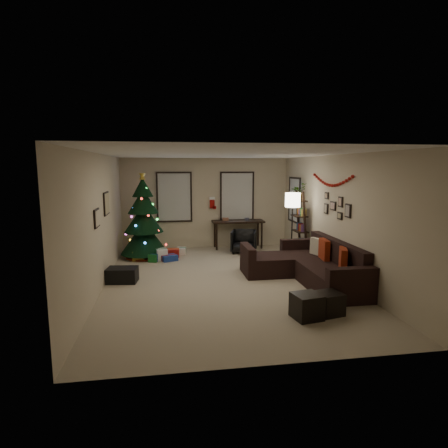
{
  "coord_description": "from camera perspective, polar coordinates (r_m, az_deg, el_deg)",
  "views": [
    {
      "loc": [
        -1.19,
        -7.62,
        2.43
      ],
      "look_at": [
        0.1,
        0.6,
        1.15
      ],
      "focal_mm": 29.68,
      "sensor_mm": 36.0,
      "label": 1
    }
  ],
  "objects": [
    {
      "name": "floor",
      "position": [
        8.09,
        -0.04,
        -8.74
      ],
      "size": [
        7.0,
        7.0,
        0.0
      ],
      "primitive_type": "plane",
      "color": "tan",
      "rests_on": "ground"
    },
    {
      "name": "ceiling",
      "position": [
        7.72,
        -0.05,
        10.75
      ],
      "size": [
        7.0,
        7.0,
        0.0
      ],
      "primitive_type": "plane",
      "rotation": [
        3.14,
        0.0,
        0.0
      ],
      "color": "white",
      "rests_on": "floor"
    },
    {
      "name": "wall_back",
      "position": [
        11.24,
        -2.79,
        3.22
      ],
      "size": [
        5.0,
        0.0,
        5.0
      ],
      "primitive_type": "plane",
      "rotation": [
        1.57,
        0.0,
        0.0
      ],
      "color": "#C5B596",
      "rests_on": "floor"
    },
    {
      "name": "wall_front",
      "position": [
        4.42,
        6.98,
        -5.46
      ],
      "size": [
        5.0,
        0.0,
        5.0
      ],
      "primitive_type": "plane",
      "rotation": [
        -1.57,
        0.0,
        0.0
      ],
      "color": "#C5B596",
      "rests_on": "floor"
    },
    {
      "name": "wall_left",
      "position": [
        7.81,
        -18.48,
        0.34
      ],
      "size": [
        0.0,
        7.0,
        7.0
      ],
      "primitive_type": "plane",
      "rotation": [
        1.57,
        0.0,
        1.57
      ],
      "color": "#C5B596",
      "rests_on": "floor"
    },
    {
      "name": "wall_right",
      "position": [
        8.54,
        16.78,
        1.1
      ],
      "size": [
        0.0,
        7.0,
        7.0
      ],
      "primitive_type": "plane",
      "rotation": [
        1.57,
        0.0,
        -1.57
      ],
      "color": "#C5B596",
      "rests_on": "floor"
    },
    {
      "name": "window_back_left",
      "position": [
        11.13,
        -7.67,
        4.13
      ],
      "size": [
        1.05,
        0.06,
        1.5
      ],
      "color": "#728CB2",
      "rests_on": "wall_back"
    },
    {
      "name": "window_back_right",
      "position": [
        11.33,
        2.01,
        4.28
      ],
      "size": [
        1.05,
        0.06,
        1.5
      ],
      "color": "#728CB2",
      "rests_on": "wall_back"
    },
    {
      "name": "window_right_wall",
      "position": [
        10.85,
        10.86,
        3.67
      ],
      "size": [
        0.06,
        0.9,
        1.3
      ],
      "color": "#728CB2",
      "rests_on": "wall_right"
    },
    {
      "name": "christmas_tree",
      "position": [
        10.2,
        -12.26,
        0.34
      ],
      "size": [
        1.27,
        1.27,
        2.36
      ],
      "rotation": [
        0.0,
        0.0,
        0.0
      ],
      "color": "black",
      "rests_on": "floor"
    },
    {
      "name": "presents",
      "position": [
        10.07,
        -9.29,
        -4.69
      ],
      "size": [
        1.43,
        1.01,
        0.3
      ],
      "rotation": [
        0.0,
        0.0,
        0.03
      ],
      "color": "silver",
      "rests_on": "floor"
    },
    {
      "name": "sofa",
      "position": [
        8.28,
        12.87,
        -6.45
      ],
      "size": [
        1.97,
        2.86,
        0.89
      ],
      "color": "black",
      "rests_on": "floor"
    },
    {
      "name": "pillow_red_a",
      "position": [
        7.64,
        17.86,
        -5.23
      ],
      "size": [
        0.28,
        0.47,
        0.46
      ],
      "primitive_type": "cube",
      "rotation": [
        0.0,
        0.0,
        -0.37
      ],
      "color": "maroon",
      "rests_on": "sofa"
    },
    {
      "name": "pillow_red_b",
      "position": [
        8.42,
        15.17,
        -3.85
      ],
      "size": [
        0.17,
        0.47,
        0.45
      ],
      "primitive_type": "cube",
      "rotation": [
        0.0,
        0.0,
        -0.11
      ],
      "color": "maroon",
      "rests_on": "sofa"
    },
    {
      "name": "pillow_cream",
      "position": [
        8.76,
        14.17,
        -3.39
      ],
      "size": [
        0.23,
        0.4,
        0.38
      ],
      "primitive_type": "cube",
      "rotation": [
        0.0,
        0.0,
        0.34
      ],
      "color": "beige",
      "rests_on": "sofa"
    },
    {
      "name": "ottoman_near",
      "position": [
        6.27,
        12.63,
        -12.26
      ],
      "size": [
        0.5,
        0.5,
        0.41
      ],
      "primitive_type": "cube",
      "rotation": [
        0.0,
        0.0,
        0.18
      ],
      "color": "black",
      "rests_on": "floor"
    },
    {
      "name": "ottoman_far",
      "position": [
        6.54,
        15.88,
        -11.68
      ],
      "size": [
        0.47,
        0.47,
        0.37
      ],
      "primitive_type": "cube",
      "rotation": [
        0.0,
        0.0,
        0.21
      ],
      "color": "black",
      "rests_on": "floor"
    },
    {
      "name": "desk",
      "position": [
        11.18,
        2.18,
        0.04
      ],
      "size": [
        1.55,
        0.55,
        0.84
      ],
      "color": "black",
      "rests_on": "floor"
    },
    {
      "name": "desk_chair",
      "position": [
        10.63,
        3.08,
        -2.67
      ],
      "size": [
        0.79,
        0.76,
        0.66
      ],
      "primitive_type": "imported",
      "rotation": [
        0.0,
        0.0,
        -0.29
      ],
      "color": "black",
      "rests_on": "floor"
    },
    {
      "name": "bookshelf",
      "position": [
        9.93,
        11.77,
        -0.39
      ],
      "size": [
        0.3,
        0.54,
        1.83
      ],
      "color": "black",
      "rests_on": "floor"
    },
    {
      "name": "potted_plant",
      "position": [
        10.09,
        11.4,
        5.31
      ],
      "size": [
        0.68,
        0.65,
        0.58
      ],
      "primitive_type": "imported",
      "rotation": [
        0.0,
        0.0,
        0.49
      ],
      "color": "#4C4C4C",
      "rests_on": "bookshelf"
    },
    {
      "name": "floor_lamp",
      "position": [
        9.46,
        10.52,
        2.95
      ],
      "size": [
        0.38,
        0.38,
        1.8
      ],
      "rotation": [
        0.0,
        0.0,
        0.4
      ],
      "color": "black",
      "rests_on": "floor"
    },
    {
      "name": "art_map",
      "position": [
        8.47,
        -17.67,
        3.04
      ],
      "size": [
        0.04,
        0.6,
        0.5
      ],
      "color": "black",
      "rests_on": "wall_left"
    },
    {
      "name": "art_abstract",
      "position": [
        7.31,
        -19.01,
        0.85
      ],
      "size": [
        0.04,
        0.45,
        0.35
      ],
      "color": "black",
      "rests_on": "wall_left"
    },
    {
      "name": "gallery",
      "position": [
        8.44,
        16.94,
        2.53
      ],
      "size": [
        0.03,
        1.25,
        0.54
      ],
      "color": "black",
      "rests_on": "wall_right"
    },
    {
      "name": "garland",
      "position": [
        8.61,
        16.19,
        6.52
      ],
      "size": [
        0.08,
        1.9,
        0.3
      ],
      "primitive_type": null,
      "color": "#A5140C",
      "rests_on": "wall_right"
    },
    {
      "name": "stocking_left",
      "position": [
        11.27,
        -3.54,
        3.42
      ],
      "size": [
        0.2,
        0.05,
        0.36
      ],
      "color": "#990F0C",
      "rests_on": "wall_back"
    },
    {
      "name": "stocking_right",
      "position": [
        11.19,
        -1.8,
        3.31
      ],
      "size": [
        0.2,
        0.05,
        0.36
      ],
      "color": "#990F0C",
      "rests_on": "wall_back"
    },
    {
      "name": "storage_bin",
      "position": [
        8.25,
        -15.41,
        -7.57
      ],
      "size": [
        0.67,
        0.49,
        0.31
      ],
      "primitive_type": "cube",
      "rotation": [
        0.0,
        0.0,
        -0.13
      ],
      "color": "black",
      "rests_on": "floor"
    }
  ]
}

